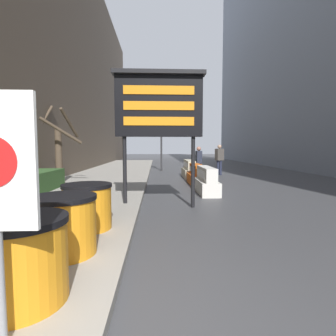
{
  "coord_description": "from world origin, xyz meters",
  "views": [
    {
      "loc": [
        0.42,
        -1.86,
        1.56
      ],
      "look_at": [
        0.73,
        5.27,
        1.0
      ],
      "focal_mm": 28.0,
      "sensor_mm": 36.0,
      "label": 1
    }
  ],
  "objects_px": {
    "traffic_cone_near": "(202,169)",
    "barrel_drum_middle": "(64,225)",
    "traffic_light_near_curb": "(161,133)",
    "jersey_barrier_white": "(206,182)",
    "jersey_barrier_cream": "(189,170)",
    "pedestrian_passerby": "(199,160)",
    "barrel_drum_foreground": "(20,260)",
    "jersey_barrier_orange_far": "(197,176)",
    "barrel_drum_back": "(87,206)",
    "message_board": "(159,106)",
    "pedestrian_worker": "(219,157)"
  },
  "relations": [
    {
      "from": "traffic_cone_near",
      "to": "barrel_drum_middle",
      "type": "bearing_deg",
      "value": -108.21
    },
    {
      "from": "traffic_light_near_curb",
      "to": "jersey_barrier_white",
      "type": "bearing_deg",
      "value": -81.07
    },
    {
      "from": "barrel_drum_middle",
      "to": "traffic_cone_near",
      "type": "bearing_deg",
      "value": 71.79
    },
    {
      "from": "barrel_drum_middle",
      "to": "jersey_barrier_cream",
      "type": "bearing_deg",
      "value": 73.58
    },
    {
      "from": "jersey_barrier_white",
      "to": "pedestrian_passerby",
      "type": "xyz_separation_m",
      "value": [
        0.38,
        4.0,
        0.55
      ]
    },
    {
      "from": "barrel_drum_middle",
      "to": "traffic_light_near_curb",
      "type": "relative_size",
      "value": 0.25
    },
    {
      "from": "barrel_drum_foreground",
      "to": "jersey_barrier_white",
      "type": "height_order",
      "value": "barrel_drum_foreground"
    },
    {
      "from": "jersey_barrier_orange_far",
      "to": "traffic_cone_near",
      "type": "relative_size",
      "value": 3.12
    },
    {
      "from": "barrel_drum_middle",
      "to": "pedestrian_passerby",
      "type": "height_order",
      "value": "pedestrian_passerby"
    },
    {
      "from": "barrel_drum_back",
      "to": "jersey_barrier_orange_far",
      "type": "xyz_separation_m",
      "value": [
        2.92,
        6.34,
        -0.16
      ]
    },
    {
      "from": "barrel_drum_foreground",
      "to": "jersey_barrier_orange_far",
      "type": "distance_m",
      "value": 9.05
    },
    {
      "from": "barrel_drum_foreground",
      "to": "message_board",
      "type": "distance_m",
      "value": 4.96
    },
    {
      "from": "jersey_barrier_cream",
      "to": "jersey_barrier_white",
      "type": "bearing_deg",
      "value": -90.0
    },
    {
      "from": "barrel_drum_foreground",
      "to": "barrel_drum_back",
      "type": "bearing_deg",
      "value": 89.07
    },
    {
      "from": "jersey_barrier_white",
      "to": "pedestrian_passerby",
      "type": "bearing_deg",
      "value": 84.54
    },
    {
      "from": "barrel_drum_back",
      "to": "pedestrian_worker",
      "type": "bearing_deg",
      "value": 64.57
    },
    {
      "from": "barrel_drum_middle",
      "to": "traffic_light_near_curb",
      "type": "height_order",
      "value": "traffic_light_near_curb"
    },
    {
      "from": "jersey_barrier_orange_far",
      "to": "pedestrian_passerby",
      "type": "height_order",
      "value": "pedestrian_passerby"
    },
    {
      "from": "pedestrian_worker",
      "to": "jersey_barrier_white",
      "type": "bearing_deg",
      "value": -133.44
    },
    {
      "from": "jersey_barrier_orange_far",
      "to": "pedestrian_worker",
      "type": "relative_size",
      "value": 1.14
    },
    {
      "from": "barrel_drum_foreground",
      "to": "jersey_barrier_orange_far",
      "type": "relative_size",
      "value": 0.44
    },
    {
      "from": "message_board",
      "to": "traffic_cone_near",
      "type": "height_order",
      "value": "message_board"
    },
    {
      "from": "jersey_barrier_cream",
      "to": "pedestrian_passerby",
      "type": "distance_m",
      "value": 0.93
    },
    {
      "from": "jersey_barrier_orange_far",
      "to": "jersey_barrier_cream",
      "type": "relative_size",
      "value": 0.92
    },
    {
      "from": "barrel_drum_middle",
      "to": "pedestrian_worker",
      "type": "xyz_separation_m",
      "value": [
        4.79,
        11.14,
        0.49
      ]
    },
    {
      "from": "message_board",
      "to": "jersey_barrier_white",
      "type": "relative_size",
      "value": 1.81
    },
    {
      "from": "jersey_barrier_cream",
      "to": "traffic_light_near_curb",
      "type": "height_order",
      "value": "traffic_light_near_curb"
    },
    {
      "from": "barrel_drum_foreground",
      "to": "message_board",
      "type": "relative_size",
      "value": 0.25
    },
    {
      "from": "barrel_drum_back",
      "to": "jersey_barrier_cream",
      "type": "bearing_deg",
      "value": 71.77
    },
    {
      "from": "jersey_barrier_white",
      "to": "pedestrian_worker",
      "type": "bearing_deg",
      "value": 72.33
    },
    {
      "from": "jersey_barrier_white",
      "to": "jersey_barrier_orange_far",
      "type": "relative_size",
      "value": 0.98
    },
    {
      "from": "message_board",
      "to": "jersey_barrier_cream",
      "type": "bearing_deg",
      "value": 76.42
    },
    {
      "from": "message_board",
      "to": "pedestrian_passerby",
      "type": "xyz_separation_m",
      "value": [
        2.01,
        6.11,
        -1.65
      ]
    },
    {
      "from": "jersey_barrier_orange_far",
      "to": "barrel_drum_back",
      "type": "bearing_deg",
      "value": -114.7
    },
    {
      "from": "barrel_drum_foreground",
      "to": "traffic_cone_near",
      "type": "xyz_separation_m",
      "value": [
        3.94,
        13.03,
        -0.22
      ]
    },
    {
      "from": "barrel_drum_back",
      "to": "message_board",
      "type": "bearing_deg",
      "value": 58.57
    },
    {
      "from": "barrel_drum_middle",
      "to": "barrel_drum_back",
      "type": "relative_size",
      "value": 1.0
    },
    {
      "from": "traffic_light_near_curb",
      "to": "pedestrian_passerby",
      "type": "relative_size",
      "value": 2.13
    },
    {
      "from": "jersey_barrier_white",
      "to": "jersey_barrier_orange_far",
      "type": "height_order",
      "value": "jersey_barrier_white"
    },
    {
      "from": "barrel_drum_foreground",
      "to": "pedestrian_passerby",
      "type": "distance_m",
      "value": 10.95
    },
    {
      "from": "jersey_barrier_orange_far",
      "to": "pedestrian_passerby",
      "type": "relative_size",
      "value": 1.22
    },
    {
      "from": "traffic_light_near_curb",
      "to": "barrel_drum_foreground",
      "type": "bearing_deg",
      "value": -95.99
    },
    {
      "from": "barrel_drum_back",
      "to": "jersey_barrier_white",
      "type": "bearing_deg",
      "value": 55.32
    },
    {
      "from": "message_board",
      "to": "jersey_barrier_white",
      "type": "bearing_deg",
      "value": 52.32
    },
    {
      "from": "traffic_light_near_curb",
      "to": "pedestrian_worker",
      "type": "distance_m",
      "value": 4.56
    },
    {
      "from": "jersey_barrier_white",
      "to": "jersey_barrier_orange_far",
      "type": "distance_m",
      "value": 2.13
    },
    {
      "from": "barrel_drum_foreground",
      "to": "barrel_drum_middle",
      "type": "bearing_deg",
      "value": 89.14
    },
    {
      "from": "barrel_drum_back",
      "to": "message_board",
      "type": "height_order",
      "value": "message_board"
    },
    {
      "from": "barrel_drum_foreground",
      "to": "traffic_light_near_curb",
      "type": "relative_size",
      "value": 0.25
    },
    {
      "from": "message_board",
      "to": "barrel_drum_middle",
      "type": "bearing_deg",
      "value": -112.14
    }
  ]
}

